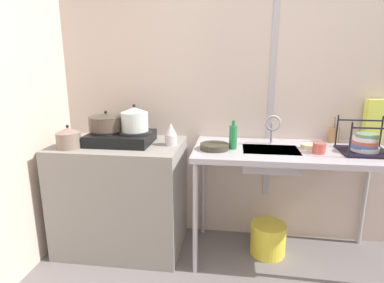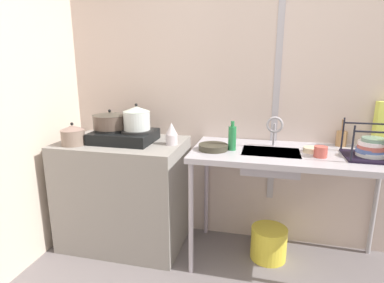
{
  "view_description": "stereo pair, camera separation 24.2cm",
  "coord_description": "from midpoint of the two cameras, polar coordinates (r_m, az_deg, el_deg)",
  "views": [
    {
      "loc": [
        -0.34,
        -1.12,
        1.53
      ],
      "look_at": [
        -0.66,
        1.22,
        0.93
      ],
      "focal_mm": 29.52,
      "sensor_mm": 36.0,
      "label": 1
    },
    {
      "loc": [
        -0.11,
        -1.07,
        1.53
      ],
      "look_at": [
        -0.66,
        1.22,
        0.93
      ],
      "focal_mm": 29.52,
      "sensor_mm": 36.0,
      "label": 2
    }
  ],
  "objects": [
    {
      "name": "pot_on_right_burner",
      "position": [
        2.51,
        -13.09,
        3.94
      ],
      "size": [
        0.21,
        0.21,
        0.21
      ],
      "color": "silver",
      "rests_on": "stove"
    },
    {
      "name": "frying_pan",
      "position": [
        2.33,
        1.14,
        -0.95
      ],
      "size": [
        0.22,
        0.22,
        0.04
      ],
      "primitive_type": "cylinder",
      "color": "#373427",
      "rests_on": "counter_sink"
    },
    {
      "name": "counter_concrete",
      "position": [
        2.75,
        -15.1,
        -9.46
      ],
      "size": [
        1.0,
        0.66,
        0.9
      ],
      "primitive_type": "cube",
      "color": "gray",
      "rests_on": "ground"
    },
    {
      "name": "stove",
      "position": [
        2.58,
        -15.31,
        0.72
      ],
      "size": [
        0.49,
        0.38,
        0.11
      ],
      "color": "black",
      "rests_on": "counter_concrete"
    },
    {
      "name": "faucet",
      "position": [
        2.47,
        11.68,
        2.89
      ],
      "size": [
        0.12,
        0.07,
        0.24
      ],
      "color": "#ABA7B0",
      "rests_on": "counter_sink"
    },
    {
      "name": "percolator",
      "position": [
        2.45,
        -6.66,
        1.25
      ],
      "size": [
        0.09,
        0.09,
        0.17
      ],
      "color": "silver",
      "rests_on": "counter_concrete"
    },
    {
      "name": "small_bowl_on_drainboard",
      "position": [
        2.46,
        17.76,
        -0.92
      ],
      "size": [
        0.12,
        0.12,
        0.04
      ],
      "primitive_type": "cylinder",
      "color": "beige",
      "rests_on": "counter_sink"
    },
    {
      "name": "dish_rack",
      "position": [
        2.5,
        26.42,
        -0.52
      ],
      "size": [
        0.33,
        0.31,
        0.24
      ],
      "color": "black",
      "rests_on": "counter_sink"
    },
    {
      "name": "sink_basin",
      "position": [
        2.4,
        11.14,
        -3.16
      ],
      "size": [
        0.41,
        0.28,
        0.15
      ],
      "primitive_type": "cube",
      "color": "#ABA7B0",
      "rests_on": "counter_sink"
    },
    {
      "name": "wall_back",
      "position": [
        2.71,
        12.61,
        9.22
      ],
      "size": [
        4.46,
        0.1,
        2.62
      ],
      "primitive_type": "cube",
      "color": "beige",
      "rests_on": "ground"
    },
    {
      "name": "bottle_by_sink",
      "position": [
        2.33,
        4.5,
        0.83
      ],
      "size": [
        0.06,
        0.06,
        0.21
      ],
      "color": "#23773F",
      "rests_on": "counter_sink"
    },
    {
      "name": "cereal_box",
      "position": [
        2.8,
        27.87,
        3.19
      ],
      "size": [
        0.15,
        0.08,
        0.35
      ],
      "primitive_type": "cube",
      "rotation": [
        0.0,
        0.0,
        0.14
      ],
      "color": "#D0DB51",
      "rests_on": "counter_sink"
    },
    {
      "name": "pot_beside_stove",
      "position": [
        2.57,
        -23.99,
        0.56
      ],
      "size": [
        0.18,
        0.18,
        0.18
      ],
      "color": "#816C5F",
      "rests_on": "counter_concrete"
    },
    {
      "name": "bucket_on_floor",
      "position": [
        2.73,
        11.01,
        -16.93
      ],
      "size": [
        0.28,
        0.28,
        0.26
      ],
      "primitive_type": "cylinder",
      "color": "yellow",
      "rests_on": "ground"
    },
    {
      "name": "counter_sink",
      "position": [
        2.43,
        14.66,
        -2.94
      ],
      "size": [
        1.44,
        0.66,
        0.9
      ],
      "color": "#ABA7B0",
      "rests_on": "ground"
    },
    {
      "name": "pot_on_left_burner",
      "position": [
        2.61,
        -17.84,
        3.36
      ],
      "size": [
        0.28,
        0.28,
        0.15
      ],
      "color": "#504138",
      "rests_on": "stove"
    },
    {
      "name": "cup_by_rack",
      "position": [
        2.36,
        19.3,
        -1.18
      ],
      "size": [
        0.09,
        0.09,
        0.07
      ],
      "primitive_type": "cylinder",
      "color": "#BD4F45",
      "rests_on": "counter_sink"
    },
    {
      "name": "wall_metal_strip",
      "position": [
        2.64,
        11.82,
        11.99
      ],
      "size": [
        0.05,
        0.01,
        2.1
      ],
      "primitive_type": "cube",
      "color": "#ABA7B0"
    },
    {
      "name": "utensil_jar",
      "position": [
        2.73,
        21.99,
        1.08
      ],
      "size": [
        0.08,
        0.08,
        0.21
      ],
      "color": "#A17648",
      "rests_on": "counter_sink"
    }
  ]
}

